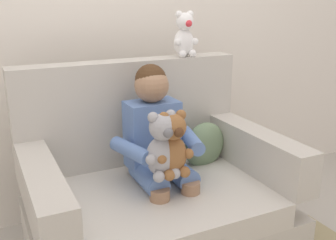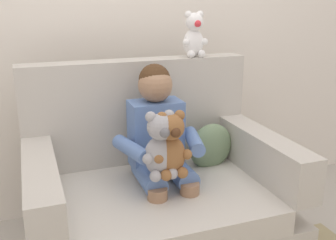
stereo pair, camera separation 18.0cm
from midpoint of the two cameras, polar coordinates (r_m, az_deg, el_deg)
back_wall at (r=2.46m, az=-5.09°, el=16.80°), size 6.00×0.10×2.60m
armchair at (r=2.06m, az=0.84°, el=-11.80°), size 1.24×0.87×1.00m
seated_child at (r=1.95m, az=1.48°, el=-3.00°), size 0.45×0.39×0.82m
plush_brown at (r=1.76m, az=3.36°, el=-3.84°), size 0.18×0.15×0.31m
plush_grey at (r=1.75m, az=1.84°, el=-3.90°), size 0.18×0.15×0.31m
plush_white_on_backrest at (r=2.23m, az=6.14°, el=12.01°), size 0.15×0.12×0.25m
throw_pillow at (r=2.20m, az=8.56°, el=-3.86°), size 0.27×0.15×0.26m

